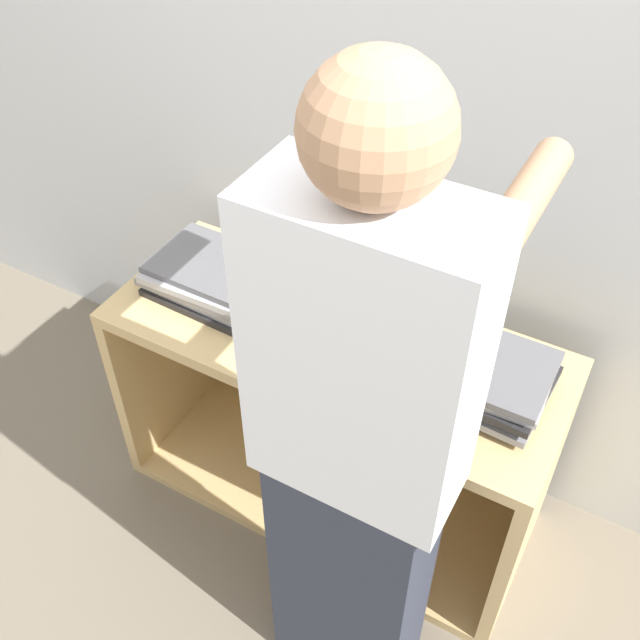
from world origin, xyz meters
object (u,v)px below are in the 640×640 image
at_px(laptop_open, 344,310).
at_px(laptop_stack_right, 474,373).
at_px(person, 360,458).
at_px(laptop_stack_left, 215,278).

relative_size(laptop_open, laptop_stack_right, 0.92).
bearing_deg(person, laptop_stack_right, 76.68).
bearing_deg(laptop_open, laptop_stack_left, -171.40).
height_order(laptop_open, laptop_stack_right, laptop_open).
bearing_deg(laptop_stack_right, laptop_open, 171.68).
xyz_separation_m(laptop_open, person, (0.28, -0.47, 0.10)).
height_order(laptop_stack_left, laptop_stack_right, laptop_stack_right).
relative_size(laptop_open, laptop_stack_left, 0.96).
relative_size(laptop_stack_left, laptop_stack_right, 0.97).
bearing_deg(laptop_open, person, -59.13).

